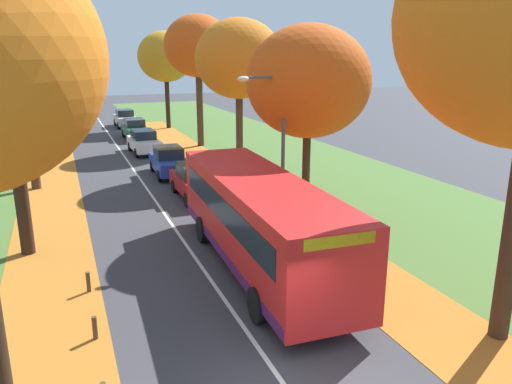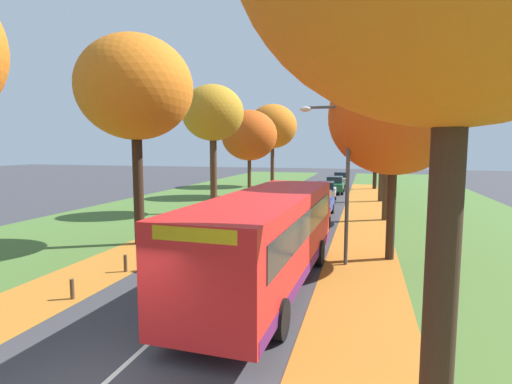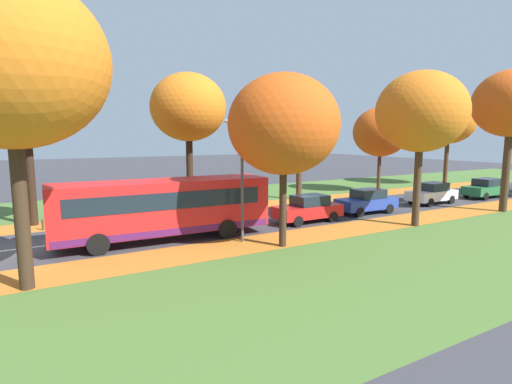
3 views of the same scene
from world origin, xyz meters
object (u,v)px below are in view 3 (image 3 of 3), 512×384
object	(u,v)px
tree_right_near	(284,125)
bollard_third	(43,225)
car_white_third_in_line	(432,193)
bus	(163,206)
bollard_fifth	(141,215)
streetlamp_right	(239,165)
tree_left_near	(188,108)
tree_left_far	(381,132)
tree_right_mid	(421,112)
tree_left_mid	(300,117)
tree_left_distant	(449,120)
bollard_fourth	(95,220)
tree_right_far	(512,104)
tree_right_nearest	(9,62)
car_blue_following	(367,201)
car_red_lead	(308,209)
tree_left_nearest	(25,109)

from	to	relation	value
tree_right_near	bollard_third	size ratio (longest dim) A/B	13.38
car_white_third_in_line	bus	bearing A→B (deg)	-89.25
bollard_fifth	streetlamp_right	bearing A→B (deg)	22.50
car_white_third_in_line	streetlamp_right	bearing A→B (deg)	-82.93
tree_left_near	tree_left_far	world-z (taller)	tree_left_near
tree_left_far	tree_right_mid	distance (m)	14.63
streetlamp_right	bollard_fifth	bearing A→B (deg)	-157.50
tree_left_mid	streetlamp_right	bearing A→B (deg)	-48.59
tree_left_distant	bollard_fourth	world-z (taller)	tree_left_distant
tree_left_mid	tree_right_near	size ratio (longest dim) A/B	1.09
bus	tree_right_far	bearing A→B (deg)	79.36
bollard_third	tree_right_nearest	bearing A→B (deg)	-5.03
tree_left_near	car_white_third_in_line	xyz separation A→B (m)	(6.78, 16.84, -6.20)
bollard_fourth	bus	size ratio (longest dim) A/B	0.06
tree_left_mid	car_blue_following	world-z (taller)	tree_left_mid
tree_left_distant	car_white_third_in_line	xyz separation A→B (m)	(7.15, -11.87, -5.97)
tree_right_mid	bollard_third	bearing A→B (deg)	-117.00
tree_right_far	bollard_fifth	xyz separation A→B (m)	(-9.48, -22.14, -6.90)
tree_right_nearest	car_blue_following	distance (m)	21.21
tree_left_mid	tree_right_nearest	size ratio (longest dim) A/B	0.84
bollard_fourth	car_white_third_in_line	distance (m)	23.90
tree_right_near	tree_right_mid	xyz separation A→B (m)	(0.23, 9.00, 0.80)
tree_right_nearest	tree_right_near	size ratio (longest dim) A/B	1.29
tree_left_near	tree_right_mid	world-z (taller)	tree_left_near
tree_left_mid	car_red_lead	xyz separation A→B (m)	(7.27, -4.62, -5.84)
bus	car_red_lead	distance (m)	8.79
tree_left_near	tree_left_nearest	bearing A→B (deg)	-89.73
bollard_fifth	car_red_lead	size ratio (longest dim) A/B	0.15
tree_left_nearest	bollard_fifth	bearing A→B (deg)	73.19
tree_right_near	car_white_third_in_line	xyz separation A→B (m)	(-4.18, 16.46, -4.81)
tree_left_distant	bus	distance (m)	33.98
tree_left_far	car_red_lead	bearing A→B (deg)	-61.79
tree_right_far	car_red_lead	distance (m)	15.55
tree_right_mid	tree_right_nearest	bearing A→B (deg)	-90.53
tree_left_nearest	car_white_third_in_line	world-z (taller)	tree_left_nearest
tree_right_far	car_blue_following	world-z (taller)	tree_right_far
bus	tree_right_near	bearing A→B (deg)	48.67
tree_left_far	tree_right_near	world-z (taller)	tree_right_near
tree_right_nearest	tree_right_far	distance (m)	28.31
tree_left_nearest	bollard_third	xyz separation A→B (m)	(1.68, 0.38, -6.31)
bollard_fifth	bus	world-z (taller)	bus
bollard_fifth	car_red_lead	world-z (taller)	car_red_lead
tree_left_mid	car_white_third_in_line	size ratio (longest dim) A/B	2.02
bollard_fourth	streetlamp_right	world-z (taller)	streetlamp_right
streetlamp_right	car_blue_following	xyz separation A→B (m)	(-1.93, 10.61, -2.92)
streetlamp_right	car_red_lead	bearing A→B (deg)	107.01
car_red_lead	car_blue_following	xyz separation A→B (m)	(-0.23, 5.06, 0.00)
tree_right_far	car_white_third_in_line	xyz separation A→B (m)	(-4.47, -1.45, -6.40)
tree_right_mid	tree_right_far	size ratio (longest dim) A/B	0.92
tree_right_nearest	car_white_third_in_line	xyz separation A→B (m)	(-4.23, 26.85, -6.60)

